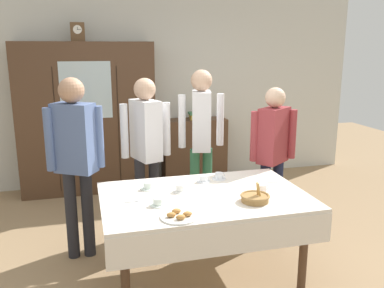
{
  "coord_description": "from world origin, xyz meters",
  "views": [
    {
      "loc": [
        -0.95,
        -3.34,
        1.98
      ],
      "look_at": [
        0.0,
        0.2,
        1.11
      ],
      "focal_mm": 38.4,
      "sensor_mm": 36.0,
      "label": 1
    }
  ],
  "objects": [
    {
      "name": "dining_table",
      "position": [
        0.0,
        -0.24,
        0.67
      ],
      "size": [
        1.73,
        1.13,
        0.76
      ],
      "color": "#4C3321",
      "rests_on": "ground"
    },
    {
      "name": "person_by_cabinet",
      "position": [
        0.97,
        0.51,
        0.95
      ],
      "size": [
        0.52,
        0.37,
        1.57
      ],
      "color": "#191E38",
      "rests_on": "ground"
    },
    {
      "name": "person_near_right_end",
      "position": [
        0.31,
        0.94,
        1.07
      ],
      "size": [
        0.52,
        0.4,
        1.74
      ],
      "color": "#33704C",
      "rests_on": "ground"
    },
    {
      "name": "bread_basket",
      "position": [
        0.35,
        -0.46,
        0.79
      ],
      "size": [
        0.24,
        0.24,
        0.16
      ],
      "color": "#9E7542",
      "rests_on": "dining_table"
    },
    {
      "name": "tea_cup_front_edge",
      "position": [
        0.09,
        0.13,
        0.78
      ],
      "size": [
        0.13,
        0.13,
        0.06
      ],
      "color": "white",
      "rests_on": "dining_table"
    },
    {
      "name": "tea_cup_mid_right",
      "position": [
        -0.18,
        -0.08,
        0.79
      ],
      "size": [
        0.13,
        0.13,
        0.06
      ],
      "color": "white",
      "rests_on": "dining_table"
    },
    {
      "name": "tea_cup_mid_left",
      "position": [
        0.51,
        -0.27,
        0.78
      ],
      "size": [
        0.13,
        0.13,
        0.06
      ],
      "color": "white",
      "rests_on": "dining_table"
    },
    {
      "name": "tea_cup_back_edge",
      "position": [
        -0.42,
        -0.34,
        0.79
      ],
      "size": [
        0.13,
        0.13,
        0.06
      ],
      "color": "silver",
      "rests_on": "dining_table"
    },
    {
      "name": "mantel_clock",
      "position": [
        -0.96,
        2.35,
        2.17
      ],
      "size": [
        0.18,
        0.11,
        0.24
      ],
      "color": "brown",
      "rests_on": "wall_cabinet"
    },
    {
      "name": "bookshelf_low",
      "position": [
        0.63,
        2.41,
        0.47
      ],
      "size": [
        0.94,
        0.35,
        0.94
      ],
      "color": "#4C3321",
      "rests_on": "ground"
    },
    {
      "name": "ground_plane",
      "position": [
        0.0,
        0.0,
        0.0
      ],
      "size": [
        12.0,
        12.0,
        0.0
      ],
      "primitive_type": "plane",
      "color": "#997A56",
      "rests_on": "ground"
    },
    {
      "name": "book_stack",
      "position": [
        0.63,
        2.41,
        0.99
      ],
      "size": [
        0.17,
        0.21,
        0.1
      ],
      "color": "#B29333",
      "rests_on": "bookshelf_low"
    },
    {
      "name": "wall_cabinet",
      "position": [
        -0.9,
        2.35,
        1.02
      ],
      "size": [
        1.81,
        0.46,
        2.05
      ],
      "color": "#4C3321",
      "rests_on": "ground"
    },
    {
      "name": "spoon_far_left",
      "position": [
        0.72,
        -0.06,
        0.76
      ],
      "size": [
        0.12,
        0.02,
        0.01
      ],
      "color": "silver",
      "rests_on": "dining_table"
    },
    {
      "name": "person_behind_table_left",
      "position": [
        -1.04,
        0.45,
        1.05
      ],
      "size": [
        0.52,
        0.36,
        1.72
      ],
      "color": "#232328",
      "rests_on": "ground"
    },
    {
      "name": "pastry_plate",
      "position": [
        -0.32,
        -0.61,
        0.77
      ],
      "size": [
        0.28,
        0.28,
        0.05
      ],
      "color": "white",
      "rests_on": "dining_table"
    },
    {
      "name": "spoon_mid_right",
      "position": [
        -0.6,
        -0.21,
        0.76
      ],
      "size": [
        0.12,
        0.02,
        0.01
      ],
      "color": "silver",
      "rests_on": "dining_table"
    },
    {
      "name": "back_wall",
      "position": [
        0.0,
        2.65,
        1.35
      ],
      "size": [
        6.4,
        0.1,
        2.7
      ],
      "primitive_type": "cube",
      "color": "silver",
      "rests_on": "ground"
    },
    {
      "name": "tea_cup_near_left",
      "position": [
        0.26,
        0.16,
        0.78
      ],
      "size": [
        0.13,
        0.13,
        0.06
      ],
      "color": "white",
      "rests_on": "dining_table"
    },
    {
      "name": "person_beside_shelf",
      "position": [
        -0.34,
        0.8,
        1.02
      ],
      "size": [
        0.52,
        0.41,
        1.68
      ],
      "color": "#232328",
      "rests_on": "ground"
    },
    {
      "name": "tea_cup_center",
      "position": [
        -0.44,
        0.06,
        0.79
      ],
      "size": [
        0.13,
        0.13,
        0.06
      ],
      "color": "silver",
      "rests_on": "dining_table"
    }
  ]
}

